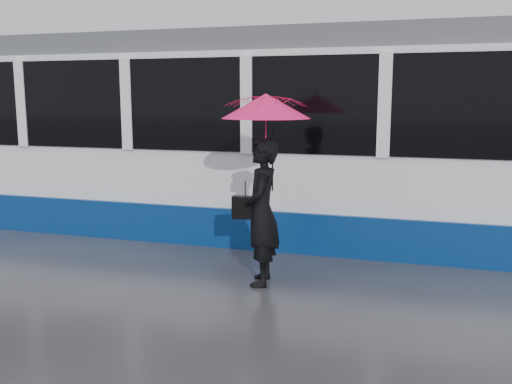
% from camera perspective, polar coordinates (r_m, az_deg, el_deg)
% --- Properties ---
extents(ground, '(90.00, 90.00, 0.00)m').
position_cam_1_polar(ground, '(7.78, -5.76, -7.90)').
color(ground, '#2C2C31').
rests_on(ground, ground).
extents(rails, '(34.00, 1.51, 0.02)m').
position_cam_1_polar(rails, '(10.04, -0.14, -3.80)').
color(rails, '#3F3D38').
rests_on(rails, ground).
extents(tram, '(26.00, 2.56, 3.35)m').
position_cam_1_polar(tram, '(11.20, -16.21, 5.64)').
color(tram, white).
rests_on(tram, ground).
extents(woman, '(0.57, 0.74, 1.83)m').
position_cam_1_polar(woman, '(7.03, 0.57, -2.03)').
color(woman, black).
rests_on(woman, ground).
extents(umbrella, '(1.28, 1.28, 1.23)m').
position_cam_1_polar(umbrella, '(6.88, 0.99, 6.86)').
color(umbrella, '#E21347').
rests_on(umbrella, ground).
extents(handbag, '(0.35, 0.21, 0.46)m').
position_cam_1_polar(handbag, '(7.11, -1.08, -1.55)').
color(handbag, black).
rests_on(handbag, ground).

